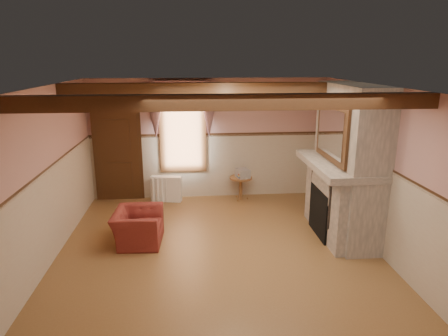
{
  "coord_description": "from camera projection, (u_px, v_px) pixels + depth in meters",
  "views": [
    {
      "loc": [
        -0.45,
        -6.17,
        3.23
      ],
      "look_at": [
        0.17,
        0.8,
        1.3
      ],
      "focal_mm": 32.0,
      "sensor_mm": 36.0,
      "label": 1
    }
  ],
  "objects": [
    {
      "name": "side_table",
      "position": [
        241.0,
        188.0,
        9.38
      ],
      "size": [
        0.58,
        0.58,
        0.55
      ],
      "primitive_type": "cylinder",
      "rotation": [
        0.0,
        0.0,
        -0.1
      ],
      "color": "brown",
      "rests_on": "floor"
    },
    {
      "name": "overmantel_mirror",
      "position": [
        332.0,
        132.0,
        7.05
      ],
      "size": [
        0.06,
        1.44,
        1.04
      ],
      "primitive_type": "cube",
      "color": "silver",
      "rests_on": "fireplace"
    },
    {
      "name": "ceiling_beam_front",
      "position": [
        225.0,
        102.0,
        4.96
      ],
      "size": [
        5.5,
        0.18,
        0.2
      ],
      "primitive_type": "cube",
      "color": "black",
      "rests_on": "ceiling"
    },
    {
      "name": "oil_lamp",
      "position": [
        328.0,
        146.0,
        7.8
      ],
      "size": [
        0.11,
        0.11,
        0.28
      ],
      "primitive_type": "cylinder",
      "color": "#D68A3C",
      "rests_on": "mantel"
    },
    {
      "name": "chair_rail",
      "position": [
        218.0,
        169.0,
        6.43
      ],
      "size": [
        5.5,
        6.0,
        0.08
      ],
      "primitive_type": null,
      "color": "black",
      "rests_on": "wainscot"
    },
    {
      "name": "wall_right",
      "position": [
        381.0,
        171.0,
        6.69
      ],
      "size": [
        0.02,
        6.0,
        2.8
      ],
      "primitive_type": "cube",
      "color": "tan",
      "rests_on": "floor"
    },
    {
      "name": "book_stack",
      "position": [
        243.0,
        173.0,
        9.25
      ],
      "size": [
        0.35,
        0.39,
        0.2
      ],
      "primitive_type": "cube",
      "rotation": [
        0.0,
        0.0,
        0.32
      ],
      "color": "#B7AD8C",
      "rests_on": "side_table"
    },
    {
      "name": "window",
      "position": [
        183.0,
        129.0,
        9.19
      ],
      "size": [
        1.06,
        0.08,
        2.02
      ],
      "primitive_type": "cube",
      "color": "white",
      "rests_on": "wall_back"
    },
    {
      "name": "door",
      "position": [
        118.0,
        156.0,
        9.19
      ],
      "size": [
        1.1,
        0.1,
        2.1
      ],
      "primitive_type": "cube",
      "color": "black",
      "rests_on": "floor"
    },
    {
      "name": "mantel_clock",
      "position": [
        325.0,
        147.0,
        7.96
      ],
      "size": [
        0.14,
        0.24,
        0.2
      ],
      "primitive_type": "cube",
      "color": "#32180D",
      "rests_on": "mantel"
    },
    {
      "name": "wainscot",
      "position": [
        218.0,
        213.0,
        6.63
      ],
      "size": [
        5.5,
        6.0,
        1.5
      ],
      "primitive_type": null,
      "color": "#BDB098",
      "rests_on": "floor"
    },
    {
      "name": "armchair",
      "position": [
        138.0,
        227.0,
        7.16
      ],
      "size": [
        0.87,
        0.99,
        0.61
      ],
      "primitive_type": "imported",
      "rotation": [
        0.0,
        0.0,
        1.52
      ],
      "color": "maroon",
      "rests_on": "floor"
    },
    {
      "name": "bowl",
      "position": [
        343.0,
        162.0,
        7.02
      ],
      "size": [
        0.33,
        0.33,
        0.08
      ],
      "primitive_type": "imported",
      "color": "brown",
      "rests_on": "mantel"
    },
    {
      "name": "window_drapes",
      "position": [
        182.0,
        103.0,
        8.94
      ],
      "size": [
        1.3,
        0.14,
        1.4
      ],
      "primitive_type": "cube",
      "color": "gray",
      "rests_on": "wall_back"
    },
    {
      "name": "mantel",
      "position": [
        339.0,
        165.0,
        7.23
      ],
      "size": [
        1.05,
        2.05,
        0.12
      ],
      "primitive_type": "cube",
      "color": "gray",
      "rests_on": "fireplace"
    },
    {
      "name": "radiator",
      "position": [
        166.0,
        189.0,
        9.25
      ],
      "size": [
        0.72,
        0.31,
        0.6
      ],
      "primitive_type": "cube",
      "rotation": [
        0.0,
        0.0,
        -0.2
      ],
      "color": "white",
      "rests_on": "floor"
    },
    {
      "name": "wall_front",
      "position": [
        243.0,
        270.0,
        3.57
      ],
      "size": [
        5.5,
        0.02,
        2.8
      ],
      "primitive_type": "cube",
      "color": "tan",
      "rests_on": "floor"
    },
    {
      "name": "fireplace",
      "position": [
        349.0,
        162.0,
        7.23
      ],
      "size": [
        0.85,
        2.0,
        2.8
      ],
      "primitive_type": "cube",
      "color": "gray",
      "rests_on": "floor"
    },
    {
      "name": "firebox",
      "position": [
        323.0,
        212.0,
        7.45
      ],
      "size": [
        0.2,
        0.95,
        0.9
      ],
      "primitive_type": "cube",
      "color": "black",
      "rests_on": "floor"
    },
    {
      "name": "jar_yellow",
      "position": [
        343.0,
        161.0,
        7.03
      ],
      "size": [
        0.06,
        0.06,
        0.12
      ],
      "primitive_type": "cylinder",
      "color": "gold",
      "rests_on": "mantel"
    },
    {
      "name": "ceiling",
      "position": [
        218.0,
        87.0,
        6.08
      ],
      "size": [
        5.5,
        6.0,
        0.01
      ],
      "primitive_type": "cube",
      "color": "silver",
      "rests_on": "wall_back"
    },
    {
      "name": "ceiling_beam_back",
      "position": [
        213.0,
        88.0,
        7.26
      ],
      "size": [
        5.5,
        0.18,
        0.2
      ],
      "primitive_type": "cube",
      "color": "black",
      "rests_on": "ceiling"
    },
    {
      "name": "candle_red",
      "position": [
        356.0,
        168.0,
        6.49
      ],
      "size": [
        0.06,
        0.06,
        0.16
      ],
      "primitive_type": "cylinder",
      "color": "maroon",
      "rests_on": "mantel"
    },
    {
      "name": "floor",
      "position": [
        218.0,
        253.0,
        6.83
      ],
      "size": [
        5.5,
        6.0,
        0.01
      ],
      "primitive_type": "cube",
      "color": "brown",
      "rests_on": "ground"
    },
    {
      "name": "wall_back",
      "position": [
        209.0,
        139.0,
        9.33
      ],
      "size": [
        5.5,
        0.02,
        2.8
      ],
      "primitive_type": "cube",
      "color": "tan",
      "rests_on": "floor"
    },
    {
      "name": "wall_left",
      "position": [
        43.0,
        180.0,
        6.22
      ],
      "size": [
        0.02,
        6.0,
        2.8
      ],
      "primitive_type": "cube",
      "color": "tan",
      "rests_on": "floor"
    }
  ]
}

